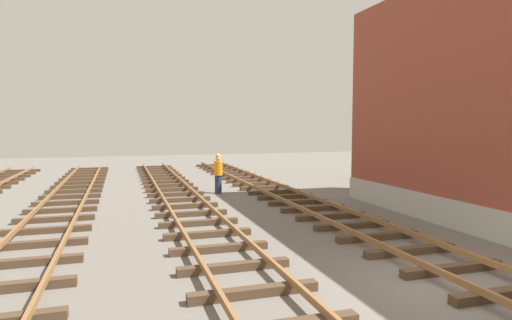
{
  "coord_description": "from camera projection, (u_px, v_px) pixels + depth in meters",
  "views": [
    {
      "loc": [
        -6.06,
        -6.71,
        3.17
      ],
      "look_at": [
        -1.32,
        8.45,
        1.9
      ],
      "focal_mm": 30.38,
      "sensor_mm": 36.0,
      "label": 1
    }
  ],
  "objects": [
    {
      "name": "track_centre",
      "position": [
        267.0,
        306.0,
        7.31
      ],
      "size": [
        2.5,
        53.71,
        0.32
      ],
      "color": "#4C3826",
      "rests_on": "ground"
    },
    {
      "name": "track_near_building",
      "position": [
        478.0,
        278.0,
        8.63
      ],
      "size": [
        2.5,
        53.71,
        0.32
      ],
      "color": "#4C3826",
      "rests_on": "ground"
    },
    {
      "name": "ground_plane",
      "position": [
        450.0,
        288.0,
        8.44
      ],
      "size": [
        80.0,
        80.0,
        0.0
      ],
      "primitive_type": "plane",
      "color": "slate"
    },
    {
      "name": "track_worker_foreground",
      "position": [
        218.0,
        174.0,
        20.2
      ],
      "size": [
        0.4,
        0.4,
        1.87
      ],
      "color": "#262D4C",
      "rests_on": "ground"
    }
  ]
}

